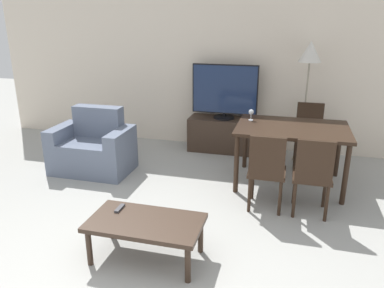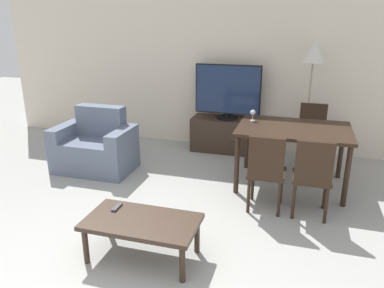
{
  "view_description": "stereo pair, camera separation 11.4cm",
  "coord_description": "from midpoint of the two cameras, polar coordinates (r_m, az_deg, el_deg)",
  "views": [
    {
      "loc": [
        1.22,
        -1.98,
        2.03
      ],
      "look_at": [
        0.17,
        1.94,
        0.65
      ],
      "focal_mm": 35.0,
      "sensor_mm": 36.0,
      "label": 1
    },
    {
      "loc": [
        1.33,
        -1.95,
        2.03
      ],
      "look_at": [
        0.17,
        1.94,
        0.65
      ],
      "focal_mm": 35.0,
      "sensor_mm": 36.0,
      "label": 2
    }
  ],
  "objects": [
    {
      "name": "dining_chair_near",
      "position": [
        4.08,
        10.55,
        -3.75
      ],
      "size": [
        0.4,
        0.4,
        0.88
      ],
      "color": "black",
      "rests_on": "ground_plane"
    },
    {
      "name": "wall_back",
      "position": [
        6.05,
        2.83,
        12.29
      ],
      "size": [
        7.55,
        0.06,
        2.7
      ],
      "color": "beige",
      "rests_on": "ground_plane"
    },
    {
      "name": "armchair",
      "position": [
        5.33,
        -15.4,
        -0.72
      ],
      "size": [
        1.05,
        0.68,
        0.86
      ],
      "color": "slate",
      "rests_on": "ground_plane"
    },
    {
      "name": "tv_stand",
      "position": [
        5.95,
        4.28,
        1.46
      ],
      "size": [
        1.09,
        0.44,
        0.53
      ],
      "color": "#38281E",
      "rests_on": "ground_plane"
    },
    {
      "name": "dining_chair_far",
      "position": [
        5.56,
        16.8,
        1.86
      ],
      "size": [
        0.4,
        0.4,
        0.88
      ],
      "color": "black",
      "rests_on": "ground_plane"
    },
    {
      "name": "dining_chair_near_right",
      "position": [
        4.08,
        17.17,
        -4.3
      ],
      "size": [
        0.4,
        0.4,
        0.88
      ],
      "color": "black",
      "rests_on": "ground_plane"
    },
    {
      "name": "remote_primary",
      "position": [
        3.52,
        -11.88,
        -9.56
      ],
      "size": [
        0.04,
        0.15,
        0.02
      ],
      "color": "#38383D",
      "rests_on": "coffee_table"
    },
    {
      "name": "dining_table",
      "position": [
        4.75,
        14.33,
        1.61
      ],
      "size": [
        1.35,
        0.95,
        0.76
      ],
      "color": "black",
      "rests_on": "ground_plane"
    },
    {
      "name": "floor_lamp",
      "position": [
        5.49,
        16.95,
        12.35
      ],
      "size": [
        0.31,
        0.31,
        1.73
      ],
      "color": "gray",
      "rests_on": "ground_plane"
    },
    {
      "name": "wine_glass_left",
      "position": [
        4.88,
        8.35,
        4.74
      ],
      "size": [
        0.07,
        0.07,
        0.15
      ],
      "color": "silver",
      "rests_on": "dining_table"
    },
    {
      "name": "coffee_table",
      "position": [
        3.33,
        -8.07,
        -12.15
      ],
      "size": [
        0.98,
        0.54,
        0.37
      ],
      "color": "#38281E",
      "rests_on": "ground_plane"
    },
    {
      "name": "tv",
      "position": [
        5.78,
        4.44,
        7.95
      ],
      "size": [
        1.01,
        0.32,
        0.83
      ],
      "color": "black",
      "rests_on": "tv_stand"
    }
  ]
}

